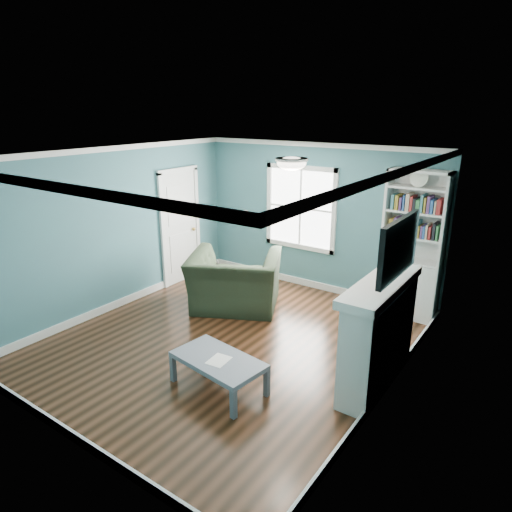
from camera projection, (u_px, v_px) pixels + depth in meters
The scene contains 13 objects.
floor at pixel (229, 341), 6.46m from camera, with size 5.00×5.00×0.00m, color black.
room_walls at pixel (227, 234), 5.97m from camera, with size 5.00×5.00×5.00m.
trim at pixel (227, 258), 6.08m from camera, with size 4.50×5.00×2.60m.
window at pixel (301, 208), 8.11m from camera, with size 1.40×0.06×1.50m.
bookshelf at pixel (411, 260), 7.00m from camera, with size 0.90×0.35×2.31m.
fireplace at pixel (379, 336), 5.29m from camera, with size 0.44×1.58×1.30m.
tv at pixel (399, 248), 4.88m from camera, with size 0.06×1.10×0.65m, color black.
door at pixel (180, 226), 8.43m from camera, with size 0.12×0.98×2.17m.
ceiling_fixture at pixel (292, 163), 5.26m from camera, with size 0.38×0.38×0.15m.
light_switch at pixel (246, 213), 8.84m from camera, with size 0.08×0.01×0.12m, color white.
recliner at pixel (235, 272), 7.36m from camera, with size 1.41×0.92×1.23m, color black.
coffee_table at pixel (218, 362), 5.28m from camera, with size 1.16×0.73×0.40m.
paper_sheet at pixel (219, 360), 5.22m from camera, with size 0.21×0.27×0.00m, color white.
Camera 1 is at (3.62, -4.50, 3.16)m, focal length 32.00 mm.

